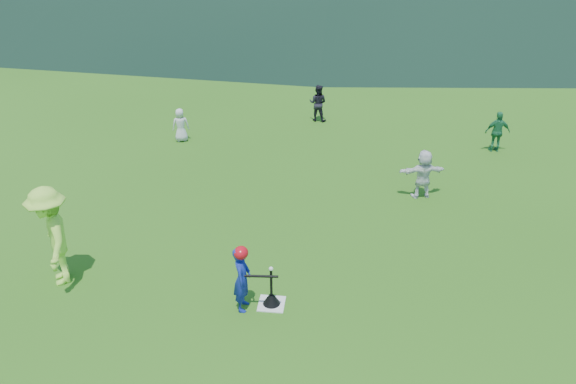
# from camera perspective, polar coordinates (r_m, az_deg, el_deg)

# --- Properties ---
(ground) EXTENTS (120.00, 120.00, 0.00)m
(ground) POSITION_cam_1_polar(r_m,az_deg,el_deg) (9.84, -1.68, -11.33)
(ground) COLOR #2C5F15
(ground) RESTS_ON ground
(home_plate) EXTENTS (0.45, 0.45, 0.02)m
(home_plate) POSITION_cam_1_polar(r_m,az_deg,el_deg) (9.83, -1.68, -11.29)
(home_plate) COLOR silver
(home_plate) RESTS_ON ground
(baseball) EXTENTS (0.08, 0.08, 0.08)m
(baseball) POSITION_cam_1_polar(r_m,az_deg,el_deg) (9.39, -1.74, -7.80)
(baseball) COLOR white
(baseball) RESTS_ON batting_tee
(batter_child) EXTENTS (0.28, 0.43, 1.19)m
(batter_child) POSITION_cam_1_polar(r_m,az_deg,el_deg) (9.44, -4.68, -8.79)
(batter_child) COLOR navy
(batter_child) RESTS_ON ground
(adult_coach) EXTENTS (1.20, 1.40, 1.88)m
(adult_coach) POSITION_cam_1_polar(r_m,az_deg,el_deg) (10.70, -22.84, -4.18)
(adult_coach) COLOR #ABEE46
(adult_coach) RESTS_ON ground
(fielder_a) EXTENTS (0.54, 0.44, 0.97)m
(fielder_a) POSITION_cam_1_polar(r_m,az_deg,el_deg) (16.53, -10.86, 6.70)
(fielder_a) COLOR silver
(fielder_a) RESTS_ON ground
(fielder_b) EXTENTS (0.64, 0.54, 1.16)m
(fielder_b) POSITION_cam_1_polar(r_m,az_deg,el_deg) (17.86, 3.06, 9.02)
(fielder_b) COLOR black
(fielder_b) RESTS_ON ground
(fielder_c) EXTENTS (0.69, 0.34, 1.14)m
(fielder_c) POSITION_cam_1_polar(r_m,az_deg,el_deg) (16.52, 20.51, 5.75)
(fielder_c) COLOR #227444
(fielder_c) RESTS_ON ground
(fielder_d) EXTENTS (1.14, 0.61, 1.17)m
(fielder_d) POSITION_cam_1_polar(r_m,az_deg,el_deg) (13.32, 13.57, 1.80)
(fielder_d) COLOR white
(fielder_d) RESTS_ON ground
(batting_tee) EXTENTS (0.30, 0.30, 0.68)m
(batting_tee) POSITION_cam_1_polar(r_m,az_deg,el_deg) (9.76, -1.69, -10.74)
(batting_tee) COLOR black
(batting_tee) RESTS_ON home_plate
(batter_gear) EXTENTS (0.73, 0.26, 0.55)m
(batter_gear) POSITION_cam_1_polar(r_m,az_deg,el_deg) (9.16, -4.65, -6.37)
(batter_gear) COLOR red
(batter_gear) RESTS_ON ground
(outfield_fence) EXTENTS (70.07, 0.08, 1.33)m
(outfield_fence) POSITION_cam_1_polar(r_m,az_deg,el_deg) (36.05, 4.84, 18.37)
(outfield_fence) COLOR gray
(outfield_fence) RESTS_ON ground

